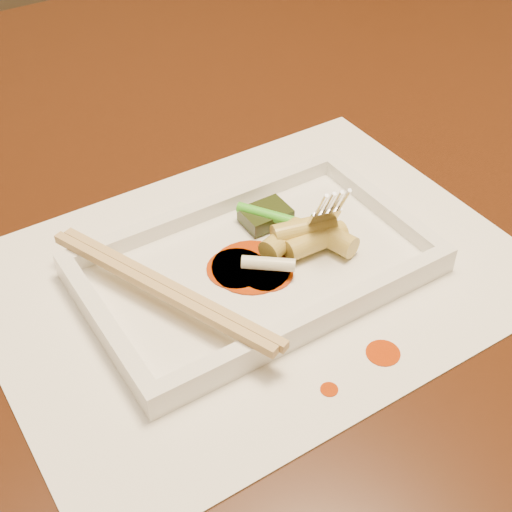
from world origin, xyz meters
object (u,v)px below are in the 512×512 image
chopstick_a (158,290)px  plate_base (256,270)px  fork (321,146)px  placemat (256,274)px  table (212,245)px

chopstick_a → plate_base: bearing=0.0°
chopstick_a → fork: fork is taller
placemat → fork: fork is taller
placemat → plate_base: size_ratio=1.54×
table → chopstick_a: size_ratio=6.98×
fork → placemat: bearing=-165.6°
table → plate_base: 0.19m
table → fork: bearing=-79.4°
table → placemat: (-0.04, -0.15, 0.10)m
chopstick_a → fork: size_ratio=1.43×
chopstick_a → fork: 0.16m
chopstick_a → fork: bearing=6.8°
placemat → table: bearing=73.8°
plate_base → fork: size_ratio=1.86×
table → plate_base: plate_base is taller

